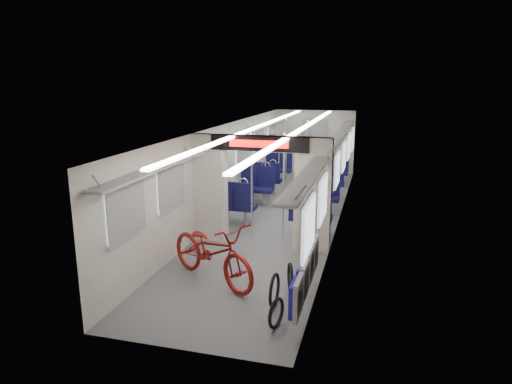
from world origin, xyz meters
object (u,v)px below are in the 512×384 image
seat_bay_near_left (247,191)px  seat_bay_near_right (316,201)px  bicycle (212,251)px  bike_hoop_c (290,279)px  stanchion_far_left (286,159)px  seat_bay_far_left (272,171)px  stanchion_near_right (283,187)px  stanchion_near_left (252,186)px  seat_bay_far_right (332,173)px  flip_bench (306,273)px  bike_hoop_b (274,292)px  stanchion_far_right (306,162)px  bike_hoop_a (276,315)px

seat_bay_near_left → seat_bay_near_right: seat_bay_near_left is taller
bicycle → seat_bay_near_right: bearing=12.9°
bike_hoop_c → stanchion_far_left: (-1.31, 6.07, 0.93)m
bike_hoop_c → seat_bay_far_left: seat_bay_far_left is taller
stanchion_near_right → stanchion_near_left: bearing=-170.1°
seat_bay_near_left → stanchion_near_left: 1.98m
seat_bay_far_right → stanchion_near_left: stanchion_near_left is taller
flip_bench → bike_hoop_b: (-0.46, -0.08, -0.33)m
bike_hoop_c → seat_bay_near_right: size_ratio=0.23×
seat_bay_far_left → stanchion_near_left: (0.63, -4.74, 0.61)m
bike_hoop_b → stanchion_far_left: (-1.18, 6.64, 0.90)m
seat_bay_near_left → stanchion_far_right: (1.30, 1.48, 0.58)m
bicycle → stanchion_far_right: size_ratio=0.91×
flip_bench → bike_hoop_b: flip_bench is taller
seat_bay_near_left → stanchion_far_right: 2.06m
bike_hoop_c → seat_bay_near_left: bearing=114.9°
stanchion_near_right → bicycle: bearing=-105.8°
stanchion_near_right → bike_hoop_a: bearing=-79.6°
bike_hoop_c → bike_hoop_a: bearing=-88.9°
seat_bay_far_left → bike_hoop_a: bearing=-76.6°
bike_hoop_c → seat_bay_far_right: seat_bay_far_right is taller
seat_bay_far_left → bike_hoop_c: bearing=-74.7°
seat_bay_far_left → bike_hoop_b: bearing=-76.7°
flip_bench → stanchion_near_left: (-1.66, 2.93, 0.57)m
bicycle → seat_bay_near_right: size_ratio=0.96×
bike_hoop_a → stanchion_near_left: stanchion_near_left is taller
bike_hoop_b → stanchion_near_left: 3.36m
seat_bay_near_right → stanchion_far_left: stanchion_far_left is taller
seat_bay_near_left → seat_bay_far_right: (1.87, 3.04, -0.03)m
bike_hoop_b → seat_bay_near_left: size_ratio=0.24×
bicycle → seat_bay_far_left: size_ratio=1.04×
seat_bay_near_left → stanchion_near_right: size_ratio=0.99×
bike_hoop_a → stanchion_near_right: 3.89m
bike_hoop_c → stanchion_near_right: bearing=104.4°
stanchion_near_left → stanchion_near_right: bearing=9.9°
seat_bay_near_right → stanchion_near_left: (-1.24, -1.32, 0.59)m
stanchion_far_right → bike_hoop_b: bearing=-85.2°
bike_hoop_b → stanchion_far_right: 6.36m
seat_bay_near_right → bicycle: bearing=-108.9°
stanchion_far_left → seat_bay_near_left: bearing=-109.4°
seat_bay_far_right → stanchion_far_left: (-1.22, -1.20, 0.61)m
seat_bay_near_left → stanchion_near_right: bearing=-51.9°
seat_bay_near_right → flip_bench: bearing=-84.4°
bike_hoop_a → stanchion_far_right: size_ratio=0.19×
seat_bay_far_right → bike_hoop_c: bearing=-89.3°
seat_bay_near_left → stanchion_far_right: size_ratio=0.99×
seat_bay_far_left → seat_bay_far_right: seat_bay_far_right is taller
seat_bay_far_left → stanchion_near_left: stanchion_near_left is taller
bike_hoop_b → stanchion_near_right: size_ratio=0.24×
seat_bay_far_left → flip_bench: bearing=-73.4°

